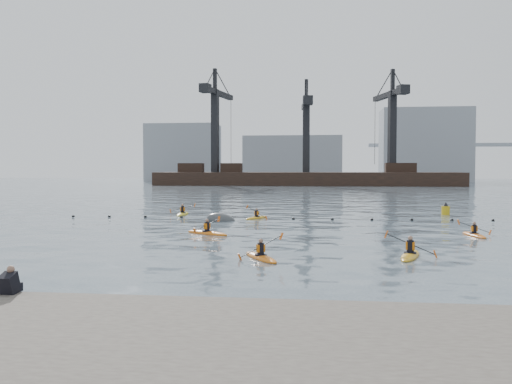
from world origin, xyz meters
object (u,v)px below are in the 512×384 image
kayaker_5 (183,214)px  mooring_buoy (221,221)px  kayaker_1 (410,255)px  nav_buoy (446,210)px  kayaker_2 (207,232)px  kayaker_4 (474,234)px  kayaker_0 (261,256)px  kayaker_3 (257,217)px

kayaker_5 → mooring_buoy: (4.25, -4.95, -0.10)m
kayaker_1 → nav_buoy: bearing=90.6°
kayaker_2 → kayaker_4: (15.73, 0.85, -0.01)m
kayaker_0 → mooring_buoy: 17.41m
kayaker_0 → kayaker_4: 14.90m
kayaker_0 → kayaker_2: 9.50m
mooring_buoy → nav_buoy: (18.08, 7.49, 0.38)m
nav_buoy → kayaker_2: bearing=-138.0°
kayaker_3 → nav_buoy: (15.65, 5.27, 0.29)m
mooring_buoy → nav_buoy: 19.58m
kayaker_0 → kayaker_3: (-2.34, 18.96, -0.01)m
kayaker_0 → nav_buoy: (13.30, 24.24, 0.28)m
kayaker_3 → kayaker_4: kayaker_3 is taller
kayaker_2 → kayaker_5: (-4.86, 13.16, 0.00)m
kayaker_2 → kayaker_5: size_ratio=0.93×
kayaker_1 → kayaker_3: kayaker_1 is taller
mooring_buoy → kayaker_2: bearing=-85.7°
kayaker_3 → mooring_buoy: bearing=-109.9°
nav_buoy → kayaker_5: bearing=-173.5°
kayaker_2 → nav_buoy: 23.49m
kayaker_0 → kayaker_4: (11.57, 9.39, -0.00)m
kayaker_3 → kayaker_4: size_ratio=0.94×
kayaker_1 → kayaker_2: size_ratio=1.10×
kayaker_1 → mooring_buoy: 19.22m
kayaker_3 → mooring_buoy: size_ratio=1.22×
mooring_buoy → kayaker_4: bearing=-24.2°
kayaker_4 → kayaker_5: 23.99m
kayaker_2 → mooring_buoy: bearing=37.1°
kayaker_3 → mooring_buoy: 3.29m
kayaker_0 → nav_buoy: bearing=31.8°
kayaker_0 → nav_buoy: nav_buoy is taller
kayaker_1 → kayaker_2: (-10.74, 7.29, -0.00)m
kayaker_1 → kayaker_5: bearing=144.3°
kayaker_3 → kayaker_5: size_ratio=0.85×
kayaker_0 → kayaker_5: (-9.02, 21.69, 0.01)m
kayaker_0 → kayaker_1: (6.58, 1.24, 0.01)m
kayaker_2 → nav_buoy: size_ratio=2.46×
kayaker_5 → kayaker_2: bearing=-70.6°
kayaker_1 → kayaker_3: 19.84m
kayaker_1 → kayaker_2: kayaker_1 is taller
kayaker_2 → mooring_buoy: size_ratio=1.34×
kayaker_3 → nav_buoy: nav_buoy is taller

